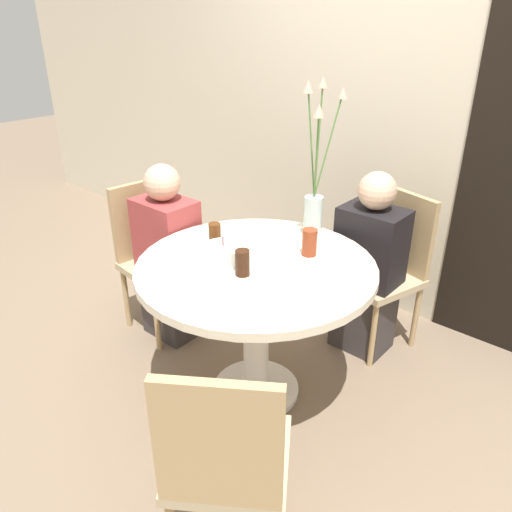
{
  "coord_description": "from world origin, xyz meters",
  "views": [
    {
      "loc": [
        1.33,
        -1.54,
        1.79
      ],
      "look_at": [
        0.0,
        0.0,
        0.79
      ],
      "focal_mm": 35.0,
      "sensor_mm": 36.0,
      "label": 1
    }
  ],
  "objects_px": {
    "chair_right_flank": "(225,459)",
    "person_guest": "(368,271)",
    "birthday_cake": "(223,254)",
    "side_plate": "(217,295)",
    "drink_glass_0": "(215,235)",
    "chair_left_flank": "(389,262)",
    "chair_near_front": "(153,250)",
    "flower_vase": "(315,189)",
    "person_boy": "(169,260)",
    "drink_glass_1": "(242,263)",
    "drink_glass_2": "(309,242)"
  },
  "relations": [
    {
      "from": "chair_right_flank",
      "to": "person_boy",
      "type": "bearing_deg",
      "value": -67.9
    },
    {
      "from": "chair_right_flank",
      "to": "person_boy",
      "type": "xyz_separation_m",
      "value": [
        -1.25,
        0.82,
        -0.01
      ]
    },
    {
      "from": "flower_vase",
      "to": "drink_glass_0",
      "type": "relative_size",
      "value": 6.44
    },
    {
      "from": "person_guest",
      "to": "person_boy",
      "type": "bearing_deg",
      "value": -146.09
    },
    {
      "from": "birthday_cake",
      "to": "chair_near_front",
      "type": "bearing_deg",
      "value": 166.77
    },
    {
      "from": "drink_glass_2",
      "to": "drink_glass_1",
      "type": "bearing_deg",
      "value": -106.16
    },
    {
      "from": "chair_left_flank",
      "to": "person_boy",
      "type": "height_order",
      "value": "person_boy"
    },
    {
      "from": "side_plate",
      "to": "drink_glass_2",
      "type": "xyz_separation_m",
      "value": [
        0.06,
        0.56,
        0.06
      ]
    },
    {
      "from": "chair_left_flank",
      "to": "drink_glass_0",
      "type": "distance_m",
      "value": 1.05
    },
    {
      "from": "chair_left_flank",
      "to": "person_guest",
      "type": "bearing_deg",
      "value": -90.0
    },
    {
      "from": "chair_left_flank",
      "to": "chair_right_flank",
      "type": "bearing_deg",
      "value": -64.57
    },
    {
      "from": "person_guest",
      "to": "person_boy",
      "type": "xyz_separation_m",
      "value": [
        -0.94,
        -0.63,
        0.0
      ]
    },
    {
      "from": "person_boy",
      "to": "chair_near_front",
      "type": "bearing_deg",
      "value": 174.01
    },
    {
      "from": "drink_glass_2",
      "to": "birthday_cake",
      "type": "bearing_deg",
      "value": -127.35
    },
    {
      "from": "drink_glass_1",
      "to": "person_guest",
      "type": "height_order",
      "value": "person_guest"
    },
    {
      "from": "flower_vase",
      "to": "birthday_cake",
      "type": "bearing_deg",
      "value": -104.07
    },
    {
      "from": "drink_glass_0",
      "to": "drink_glass_2",
      "type": "bearing_deg",
      "value": 29.13
    },
    {
      "from": "birthday_cake",
      "to": "side_plate",
      "type": "bearing_deg",
      "value": -50.72
    },
    {
      "from": "chair_near_front",
      "to": "person_boy",
      "type": "distance_m",
      "value": 0.16
    },
    {
      "from": "drink_glass_0",
      "to": "side_plate",
      "type": "bearing_deg",
      "value": -43.94
    },
    {
      "from": "birthday_cake",
      "to": "chair_left_flank",
      "type": "bearing_deg",
      "value": 68.64
    },
    {
      "from": "side_plate",
      "to": "drink_glass_0",
      "type": "height_order",
      "value": "drink_glass_0"
    },
    {
      "from": "drink_glass_1",
      "to": "person_guest",
      "type": "relative_size",
      "value": 0.11
    },
    {
      "from": "person_guest",
      "to": "side_plate",
      "type": "bearing_deg",
      "value": -97.68
    },
    {
      "from": "person_boy",
      "to": "side_plate",
      "type": "bearing_deg",
      "value": -26.25
    },
    {
      "from": "chair_right_flank",
      "to": "chair_left_flank",
      "type": "bearing_deg",
      "value": -115.43
    },
    {
      "from": "chair_near_front",
      "to": "drink_glass_2",
      "type": "height_order",
      "value": "chair_near_front"
    },
    {
      "from": "drink_glass_0",
      "to": "drink_glass_2",
      "type": "height_order",
      "value": "drink_glass_2"
    },
    {
      "from": "chair_right_flank",
      "to": "birthday_cake",
      "type": "distance_m",
      "value": 0.95
    },
    {
      "from": "chair_right_flank",
      "to": "person_guest",
      "type": "distance_m",
      "value": 1.48
    },
    {
      "from": "flower_vase",
      "to": "drink_glass_0",
      "type": "distance_m",
      "value": 0.55
    },
    {
      "from": "birthday_cake",
      "to": "person_guest",
      "type": "relative_size",
      "value": 0.18
    },
    {
      "from": "drink_glass_1",
      "to": "person_boy",
      "type": "distance_m",
      "value": 0.84
    },
    {
      "from": "flower_vase",
      "to": "chair_near_front",
      "type": "bearing_deg",
      "value": -159.35
    },
    {
      "from": "birthday_cake",
      "to": "drink_glass_2",
      "type": "height_order",
      "value": "birthday_cake"
    },
    {
      "from": "chair_near_front",
      "to": "drink_glass_2",
      "type": "bearing_deg",
      "value": -76.0
    },
    {
      "from": "person_guest",
      "to": "person_boy",
      "type": "relative_size",
      "value": 1.0
    },
    {
      "from": "drink_glass_2",
      "to": "chair_near_front",
      "type": "bearing_deg",
      "value": -171.99
    },
    {
      "from": "chair_near_front",
      "to": "flower_vase",
      "type": "distance_m",
      "value": 1.09
    },
    {
      "from": "drink_glass_2",
      "to": "person_guest",
      "type": "bearing_deg",
      "value": 80.48
    },
    {
      "from": "chair_right_flank",
      "to": "person_guest",
      "type": "relative_size",
      "value": 0.85
    },
    {
      "from": "chair_left_flank",
      "to": "chair_near_front",
      "type": "bearing_deg",
      "value": -129.9
    },
    {
      "from": "side_plate",
      "to": "person_guest",
      "type": "relative_size",
      "value": 0.16
    },
    {
      "from": "chair_left_flank",
      "to": "drink_glass_2",
      "type": "distance_m",
      "value": 0.71
    },
    {
      "from": "side_plate",
      "to": "person_boy",
      "type": "distance_m",
      "value": 0.93
    },
    {
      "from": "drink_glass_2",
      "to": "side_plate",
      "type": "bearing_deg",
      "value": -96.09
    },
    {
      "from": "birthday_cake",
      "to": "person_guest",
      "type": "xyz_separation_m",
      "value": [
        0.33,
        0.8,
        -0.29
      ]
    },
    {
      "from": "chair_right_flank",
      "to": "birthday_cake",
      "type": "relative_size",
      "value": 4.84
    },
    {
      "from": "chair_left_flank",
      "to": "flower_vase",
      "type": "bearing_deg",
      "value": -103.15
    },
    {
      "from": "chair_right_flank",
      "to": "drink_glass_2",
      "type": "relative_size",
      "value": 6.98
    }
  ]
}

